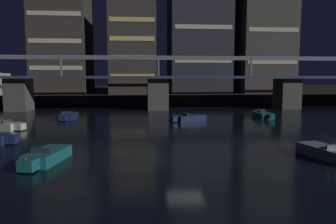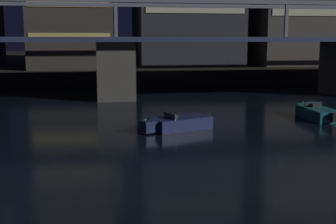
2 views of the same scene
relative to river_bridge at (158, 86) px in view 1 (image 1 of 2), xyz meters
name	(u,v)px [view 1 (image 1 of 2)]	position (x,y,z in m)	size (l,w,h in m)	color
ground_plane	(185,162)	(0.00, -35.50, -4.17)	(400.00, 400.00, 0.00)	black
far_riverbank	(150,92)	(0.00, 48.01, -3.07)	(240.00, 80.00, 2.20)	black
river_bridge	(158,86)	(0.00, 0.00, 0.00)	(102.21, 6.40, 9.38)	#4C4944
tower_west_low	(63,31)	(-20.63, 18.29, 12.02)	(11.71, 13.76, 28.28)	#38332D
tower_west_tall	(133,50)	(-4.73, 14.86, 7.69)	(9.95, 11.56, 19.63)	#38332D
tower_central	(198,15)	(10.51, 18.51, 16.08)	(13.54, 14.08, 36.40)	#282833
tower_east_tall	(263,18)	(25.74, 17.53, 15.47)	(12.06, 13.30, 35.19)	#423D38
speedboat_near_right	(189,118)	(3.33, -15.55, -3.75)	(5.06, 3.15, 1.16)	#19234C
speedboat_mid_left	(68,116)	(-13.04, -12.33, -3.75)	(2.05, 5.22, 1.16)	#19234C
speedboat_mid_center	(2,126)	(-18.21, -20.72, -3.75)	(5.18, 2.79, 1.16)	beige
speedboat_mid_right	(327,152)	(10.28, -35.26, -3.75)	(2.57, 5.22, 1.16)	gray
speedboat_far_left	(262,115)	(14.26, -13.16, -3.75)	(1.81, 5.19, 1.16)	#196066
speedboat_far_center	(46,157)	(-9.40, -34.79, -3.75)	(2.53, 5.22, 1.16)	#196066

